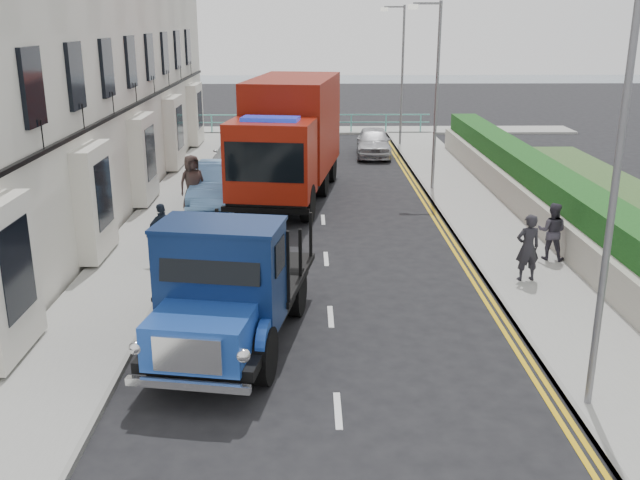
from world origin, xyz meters
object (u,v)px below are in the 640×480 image
at_px(lamp_far, 400,67).
at_px(pedestrian_east_near, 528,248).
at_px(lamp_mid, 434,86).
at_px(bedford_lorry, 225,296).
at_px(lamp_near, 608,182).
at_px(parked_car_front, 192,299).
at_px(red_lorry, 289,136).

bearing_deg(lamp_far, pedestrian_east_near, -87.76).
distance_m(lamp_mid, bedford_lorry, 15.47).
bearing_deg(lamp_near, parked_car_front, 154.17).
height_order(lamp_far, bedford_lorry, lamp_far).
distance_m(lamp_far, pedestrian_east_near, 20.29).
relative_size(lamp_mid, red_lorry, 0.82).
distance_m(lamp_near, parked_car_front, 8.65).
xyz_separation_m(lamp_near, red_lorry, (-5.35, 15.24, -1.71)).
relative_size(lamp_mid, bedford_lorry, 1.15).
distance_m(lamp_far, bedford_lorry, 24.83).
xyz_separation_m(lamp_near, bedford_lorry, (-6.30, 2.14, -2.73)).
bearing_deg(bedford_lorry, lamp_mid, 75.38).
xyz_separation_m(lamp_far, bedford_lorry, (-6.30, -23.86, -2.73)).
height_order(lamp_near, red_lorry, lamp_near).
height_order(lamp_mid, parked_car_front, lamp_mid).
distance_m(lamp_near, lamp_far, 26.00).
bearing_deg(lamp_mid, red_lorry, -171.93).
xyz_separation_m(bedford_lorry, parked_car_front, (-0.89, 1.34, -0.61)).
height_order(bedford_lorry, pedestrian_east_near, bedford_lorry).
height_order(lamp_mid, lamp_far, same).
xyz_separation_m(lamp_mid, red_lorry, (-5.35, -0.76, -1.71)).
height_order(red_lorry, pedestrian_east_near, red_lorry).
relative_size(bedford_lorry, pedestrian_east_near, 3.55).
bearing_deg(lamp_mid, pedestrian_east_near, -85.54).
bearing_deg(red_lorry, bedford_lorry, -85.20).
height_order(lamp_far, pedestrian_east_near, lamp_far).
relative_size(parked_car_front, pedestrian_east_near, 2.25).
xyz_separation_m(bedford_lorry, pedestrian_east_near, (7.08, 3.82, -0.29)).
distance_m(lamp_mid, parked_car_front, 14.82).
bearing_deg(pedestrian_east_near, red_lorry, -65.70).
xyz_separation_m(lamp_mid, lamp_far, (0.00, 10.00, 0.00)).
distance_m(lamp_near, lamp_mid, 16.00).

